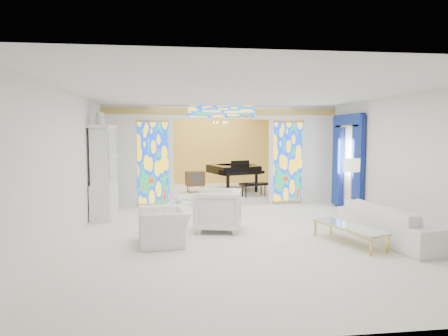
{
  "coord_description": "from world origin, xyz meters",
  "views": [
    {
      "loc": [
        -1.41,
        -9.93,
        2.18
      ],
      "look_at": [
        -0.15,
        0.2,
        1.28
      ],
      "focal_mm": 32.0,
      "sensor_mm": 36.0,
      "label": 1
    }
  ],
  "objects": [
    {
      "name": "floor",
      "position": [
        0.0,
        0.0,
        0.0
      ],
      "size": [
        12.0,
        12.0,
        0.0
      ],
      "primitive_type": "plane",
      "color": "white",
      "rests_on": "ground"
    },
    {
      "name": "ceiling",
      "position": [
        0.0,
        0.0,
        3.0
      ],
      "size": [
        7.0,
        12.0,
        0.02
      ],
      "primitive_type": "cube",
      "color": "silver",
      "rests_on": "wall_back"
    },
    {
      "name": "wall_back",
      "position": [
        0.0,
        6.0,
        1.5
      ],
      "size": [
        7.0,
        0.02,
        3.0
      ],
      "primitive_type": "cube",
      "color": "white",
      "rests_on": "floor"
    },
    {
      "name": "wall_front",
      "position": [
        0.0,
        -6.0,
        1.5
      ],
      "size": [
        7.0,
        0.02,
        3.0
      ],
      "primitive_type": "cube",
      "color": "white",
      "rests_on": "floor"
    },
    {
      "name": "wall_left",
      "position": [
        -3.5,
        0.0,
        1.5
      ],
      "size": [
        0.02,
        12.0,
        3.0
      ],
      "primitive_type": "cube",
      "color": "white",
      "rests_on": "floor"
    },
    {
      "name": "wall_right",
      "position": [
        3.5,
        0.0,
        1.5
      ],
      "size": [
        0.02,
        12.0,
        3.0
      ],
      "primitive_type": "cube",
      "color": "white",
      "rests_on": "floor"
    },
    {
      "name": "partition_wall",
      "position": [
        0.0,
        2.0,
        1.65
      ],
      "size": [
        7.0,
        0.22,
        3.0
      ],
      "color": "white",
      "rests_on": "floor"
    },
    {
      "name": "stained_glass_left",
      "position": [
        -2.03,
        1.89,
        1.3
      ],
      "size": [
        0.9,
        0.04,
        2.4
      ],
      "primitive_type": "cube",
      "color": "gold",
      "rests_on": "partition_wall"
    },
    {
      "name": "stained_glass_right",
      "position": [
        2.03,
        1.89,
        1.3
      ],
      "size": [
        0.9,
        0.04,
        2.4
      ],
      "primitive_type": "cube",
      "color": "gold",
      "rests_on": "partition_wall"
    },
    {
      "name": "stained_glass_transom",
      "position": [
        0.0,
        1.89,
        2.82
      ],
      "size": [
        2.0,
        0.04,
        0.34
      ],
      "primitive_type": "cube",
      "color": "gold",
      "rests_on": "partition_wall"
    },
    {
      "name": "alcove_platform",
      "position": [
        0.0,
        4.1,
        0.09
      ],
      "size": [
        6.8,
        3.8,
        0.18
      ],
      "primitive_type": "cube",
      "color": "white",
      "rests_on": "floor"
    },
    {
      "name": "gold_curtain_back",
      "position": [
        0.0,
        5.88,
        1.5
      ],
      "size": [
        6.7,
        0.1,
        2.9
      ],
      "primitive_type": "cube",
      "color": "gold",
      "rests_on": "wall_back"
    },
    {
      "name": "chandelier",
      "position": [
        0.2,
        4.0,
        2.55
      ],
      "size": [
        0.48,
        0.48,
        0.3
      ],
      "primitive_type": "cylinder",
      "color": "gold",
      "rests_on": "ceiling"
    },
    {
      "name": "blue_drapes",
      "position": [
        3.4,
        0.7,
        1.58
      ],
      "size": [
        0.14,
        1.85,
        2.65
      ],
      "color": "navy",
      "rests_on": "wall_right"
    },
    {
      "name": "china_cabinet",
      "position": [
        -3.22,
        0.6,
        1.17
      ],
      "size": [
        0.56,
        1.46,
        2.72
      ],
      "color": "silver",
      "rests_on": "floor"
    },
    {
      "name": "armchair_left",
      "position": [
        -1.63,
        -2.15,
        0.35
      ],
      "size": [
        1.06,
        1.18,
        0.7
      ],
      "primitive_type": "imported",
      "rotation": [
        0.0,
        0.0,
        -1.45
      ],
      "color": "white",
      "rests_on": "floor"
    },
    {
      "name": "armchair_right",
      "position": [
        -0.46,
        -1.18,
        0.46
      ],
      "size": [
        1.2,
        1.18,
        0.93
      ],
      "primitive_type": "imported",
      "rotation": [
        0.0,
        0.0,
        -1.78
      ],
      "color": "silver",
      "rests_on": "floor"
    },
    {
      "name": "sofa",
      "position": [
        2.95,
        -2.51,
        0.37
      ],
      "size": [
        1.39,
        2.65,
        0.74
      ],
      "primitive_type": "imported",
      "rotation": [
        0.0,
        0.0,
        1.74
      ],
      "color": "white",
      "rests_on": "floor"
    },
    {
      "name": "side_table",
      "position": [
        -1.33,
        -1.16,
        0.42
      ],
      "size": [
        0.67,
        0.67,
        0.64
      ],
      "rotation": [
        0.0,
        0.0,
        -0.36
      ],
      "color": "silver",
      "rests_on": "floor"
    },
    {
      "name": "vase",
      "position": [
        -1.33,
        -1.16,
        0.74
      ],
      "size": [
        0.23,
        0.23,
        0.2
      ],
      "primitive_type": "imported",
      "rotation": [
        0.0,
        0.0,
        0.23
      ],
      "color": "white",
      "rests_on": "side_table"
    },
    {
      "name": "coffee_table",
      "position": [
        1.98,
        -2.59,
        0.34
      ],
      "size": [
        1.01,
        1.72,
        0.37
      ],
      "rotation": [
        0.0,
        0.0,
        0.32
      ],
      "color": "silver",
      "rests_on": "floor"
    },
    {
      "name": "floor_lamp",
      "position": [
        2.8,
        -0.87,
        1.34
      ],
      "size": [
        0.5,
        0.5,
        1.57
      ],
      "rotation": [
        0.0,
        0.0,
        0.38
      ],
      "color": "gold",
      "rests_on": "floor"
    },
    {
      "name": "grand_piano",
      "position": [
        0.71,
        3.87,
        0.91
      ],
      "size": [
        1.97,
        3.01,
        1.08
      ],
      "rotation": [
        0.0,
        0.0,
        0.31
      ],
      "color": "black",
      "rests_on": "alcove_platform"
    },
    {
      "name": "tv_console",
      "position": [
        -0.72,
        3.51,
        0.64
      ],
      "size": [
        0.67,
        0.51,
        0.71
      ],
      "rotation": [
        0.0,
        0.0,
        0.17
      ],
      "color": "brown",
      "rests_on": "alcove_platform"
    }
  ]
}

